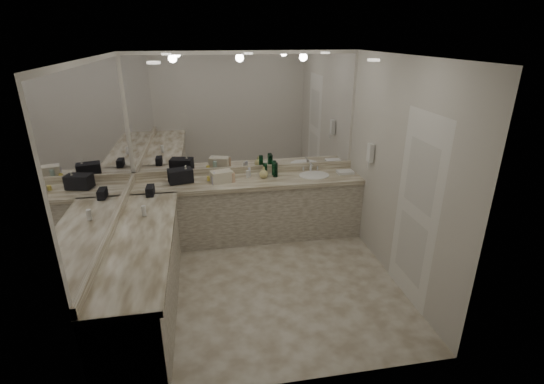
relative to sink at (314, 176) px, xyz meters
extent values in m
plane|color=beige|center=(-0.95, -1.20, -0.90)|extent=(3.20, 3.20, 0.00)
plane|color=white|center=(-0.95, -1.20, 1.71)|extent=(3.20, 3.20, 0.00)
cube|color=beige|center=(-0.95, 0.30, 0.41)|extent=(3.20, 0.02, 2.60)
cube|color=beige|center=(-2.55, -1.20, 0.41)|extent=(0.02, 3.00, 2.60)
cube|color=beige|center=(0.65, -1.20, 0.41)|extent=(0.02, 3.00, 2.60)
cube|color=beige|center=(-0.95, 0.00, -0.48)|extent=(3.20, 0.60, 0.84)
cube|color=beige|center=(-0.95, -0.01, -0.03)|extent=(3.20, 0.64, 0.06)
cube|color=beige|center=(-2.25, -1.50, -0.48)|extent=(0.60, 2.40, 0.84)
cube|color=beige|center=(-2.24, -1.50, -0.03)|extent=(0.64, 2.42, 0.06)
cube|color=beige|center=(-0.95, 0.28, 0.05)|extent=(3.20, 0.04, 0.10)
cube|color=beige|center=(-2.53, -1.20, 0.05)|extent=(0.04, 3.00, 0.10)
cube|color=white|center=(-0.95, 0.29, 0.88)|extent=(3.12, 0.01, 1.55)
cube|color=white|center=(-2.54, -1.20, 0.88)|extent=(0.01, 2.92, 1.55)
cylinder|color=white|center=(0.00, 0.00, 0.00)|extent=(0.44, 0.44, 0.03)
cube|color=silver|center=(0.00, 0.21, 0.07)|extent=(0.24, 0.16, 0.14)
cube|color=white|center=(0.61, -0.50, 0.46)|extent=(0.06, 0.10, 0.24)
cube|color=white|center=(0.64, -1.70, 0.16)|extent=(0.02, 0.82, 2.10)
cube|color=black|center=(-1.89, 0.04, 0.10)|extent=(0.36, 0.27, 0.18)
cube|color=black|center=(-2.25, -0.35, 0.06)|extent=(0.09, 0.20, 0.11)
cube|color=beige|center=(-1.33, -0.04, 0.09)|extent=(0.32, 0.25, 0.17)
cube|color=white|center=(0.47, 0.01, 0.02)|extent=(0.24, 0.16, 0.04)
cylinder|color=white|center=(-2.25, -1.00, 0.06)|extent=(0.05, 0.05, 0.12)
imported|color=beige|center=(-1.81, 0.04, 0.13)|extent=(0.11, 0.11, 0.24)
imported|color=silver|center=(-1.43, -0.09, 0.09)|extent=(0.08, 0.08, 0.17)
imported|color=#DBCC81|center=(-0.73, 0.03, 0.09)|extent=(0.15, 0.15, 0.16)
cylinder|color=#0E4A29|center=(-0.56, 0.04, 0.11)|extent=(0.06, 0.06, 0.21)
cylinder|color=#0E4A29|center=(-0.70, 0.09, 0.10)|extent=(0.06, 0.06, 0.19)
cylinder|color=#0E4A29|center=(-0.56, 0.14, 0.11)|extent=(0.07, 0.07, 0.21)
cylinder|color=silver|center=(-0.93, 0.13, 0.07)|extent=(0.04, 0.04, 0.13)
cylinder|color=silver|center=(-1.40, 0.05, 0.07)|extent=(0.06, 0.06, 0.13)
cylinder|color=white|center=(-0.95, 0.08, 0.06)|extent=(0.05, 0.05, 0.10)
cylinder|color=#F2D84C|center=(-1.50, 0.05, 0.04)|extent=(0.05, 0.05, 0.06)
cylinder|color=#9966B2|center=(-1.96, 0.02, 0.06)|extent=(0.05, 0.05, 0.11)
cylinder|color=#E0B28C|center=(-1.17, -0.07, 0.07)|extent=(0.05, 0.05, 0.13)
camera|label=1|loc=(-1.54, -5.18, 1.91)|focal=26.00mm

